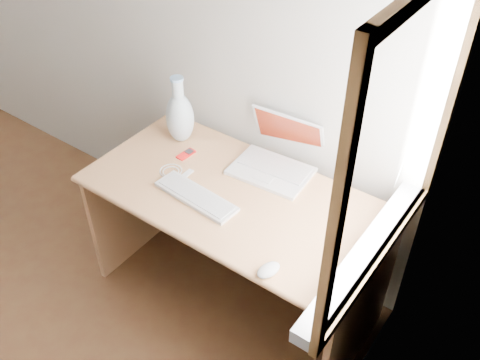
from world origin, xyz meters
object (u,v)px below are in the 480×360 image
Objects in this scene: desk at (245,217)px; laptop at (277,158)px; vase at (180,116)px; external_keyboard at (196,196)px.

desk is 3.61× the size of laptop.
laptop is 1.07× the size of vase.
vase is at bearing 168.49° from desk.
desk is 0.59m from vase.
desk is at bearing -11.51° from vase.
vase reaches higher than laptop.
vase is at bearing 143.03° from external_keyboard.
laptop is (0.05, 0.18, 0.26)m from desk.
desk is at bearing 64.51° from external_keyboard.
laptop reaches higher than external_keyboard.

